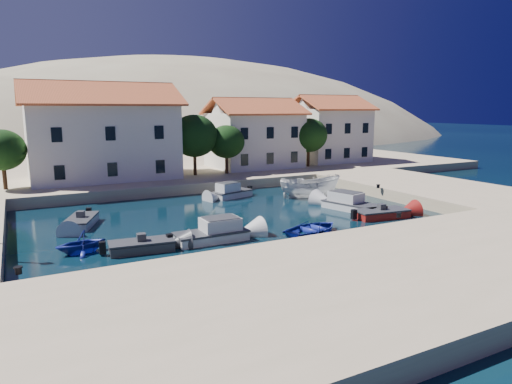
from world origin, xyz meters
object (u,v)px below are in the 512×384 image
Objects in this scene: building_left at (102,130)px; boat_east at (310,198)px; cabin_cruiser_south at (211,234)px; cabin_cruiser_east at (353,204)px; building_right at (329,128)px; building_mid at (254,132)px; rowboat_south at (313,233)px.

boat_east is at bearing -43.00° from building_left.
building_left is 3.26× the size of cabin_cruiser_south.
cabin_cruiser_south is 0.85× the size of cabin_cruiser_east.
building_left reaches higher than cabin_cruiser_south.
boat_east is at bearing -130.89° from building_right.
building_right is (12.00, 1.00, 0.25)m from building_mid.
building_left is 2.79× the size of cabin_cruiser_east.
cabin_cruiser_south is 0.79× the size of boat_east.
cabin_cruiser_east is at bearing 11.93° from cabin_cruiser_south.
cabin_cruiser_east is at bearing -52.68° from building_left.
building_right reaches higher than boat_east.
building_mid is at bearing 57.28° from cabin_cruiser_south.
cabin_cruiser_south is 16.00m from boat_east.
cabin_cruiser_east is (15.67, -20.55, -5.46)m from building_left.
cabin_cruiser_east is 0.92× the size of boat_east.
cabin_cruiser_south is at bearing 86.40° from cabin_cruiser_east.
building_left is 2.57× the size of boat_east.
building_mid is 16.60m from boat_east.
building_left is 3.46× the size of rowboat_south.
building_mid is (18.00, 1.00, -0.71)m from building_left.
cabin_cruiser_south is at bearing -84.45° from building_left.
building_left is at bearing -176.82° from building_mid.
building_left is 26.42m from cabin_cruiser_east.
building_right is at bearing 42.57° from cabin_cruiser_south.
building_right is 27.19m from cabin_cruiser_east.
rowboat_south is (-21.11, -26.80, -5.47)m from building_right.
building_right is 2.23× the size of rowboat_south.
cabin_cruiser_south is at bearing 63.13° from rowboat_south.
boat_east is (-0.03, 5.97, -0.48)m from cabin_cruiser_east.
building_right reaches higher than cabin_cruiser_east.
rowboat_south is 8.01m from cabin_cruiser_east.
building_right is 22.61m from boat_east.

